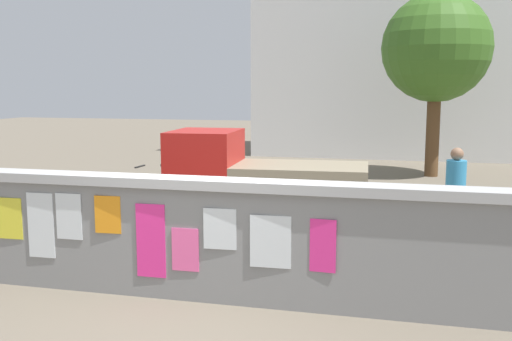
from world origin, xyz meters
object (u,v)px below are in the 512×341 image
Objects in this scene: tree_roadside at (436,49)px; bicycle_far at (428,259)px; motorcycle at (49,225)px; auto_rickshaw_truck at (257,182)px; bicycle_near at (160,190)px; person_walking at (456,184)px.

bicycle_far is at bearing -93.00° from tree_roadside.
tree_roadside reaches higher than motorcycle.
auto_rickshaw_truck reaches higher than bicycle_far.
auto_rickshaw_truck is 2.15× the size of bicycle_near.
bicycle_near is 1.01× the size of bicycle_far.
motorcycle is 3.91m from bicycle_near.
tree_roadside is (6.13, 6.08, 3.39)m from bicycle_near.
motorcycle is 1.12× the size of bicycle_far.
person_walking is at bearing 2.78° from auto_rickshaw_truck.
bicycle_far is at bearing -1.02° from motorcycle.
person_walking is (3.50, 0.17, 0.09)m from auto_rickshaw_truck.
person_walking is (6.36, 2.48, 0.52)m from motorcycle.
bicycle_near is at bearing 166.92° from person_walking.
bicycle_near is at bearing -135.21° from tree_roadside.
bicycle_near and bicycle_far have the same top height.
motorcycle is 6.85m from person_walking.
motorcycle is at bearing -158.71° from person_walking.
auto_rickshaw_truck is at bearing -177.22° from person_walking.
bicycle_near is 6.89m from bicycle_far.
motorcycle is 1.17× the size of person_walking.
tree_roadside reaches higher than auto_rickshaw_truck.
auto_rickshaw_truck is 0.69× the size of tree_roadside.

